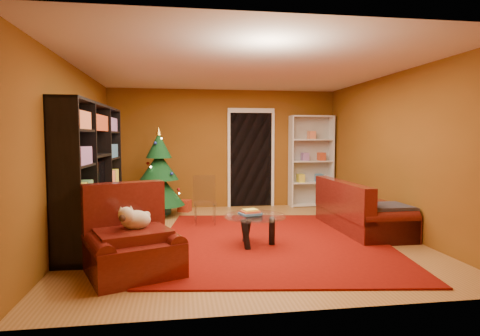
{
  "coord_description": "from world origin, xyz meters",
  "views": [
    {
      "loc": [
        -0.98,
        -6.11,
        1.55
      ],
      "look_at": [
        0.0,
        0.4,
        1.05
      ],
      "focal_mm": 30.0,
      "sensor_mm": 36.0,
      "label": 1
    }
  ],
  "objects": [
    {
      "name": "gift_box_teal",
      "position": [
        -1.35,
        2.05,
        0.15
      ],
      "size": [
        0.37,
        0.37,
        0.29
      ],
      "primitive_type": "cube",
      "rotation": [
        0.0,
        0.0,
        -0.32
      ],
      "color": "teal",
      "rests_on": "floor"
    },
    {
      "name": "floor",
      "position": [
        0.0,
        0.0,
        -0.03
      ],
      "size": [
        5.0,
        5.5,
        0.05
      ],
      "primitive_type": "cube",
      "color": "olive",
      "rests_on": "ground"
    },
    {
      "name": "gift_box_red",
      "position": [
        -0.89,
        2.3,
        0.12
      ],
      "size": [
        0.31,
        0.31,
        0.24
      ],
      "primitive_type": "cube",
      "rotation": [
        0.0,
        0.0,
        -0.34
      ],
      "color": "#A32713",
      "rests_on": "floor"
    },
    {
      "name": "wall_left",
      "position": [
        -2.52,
        0.0,
        1.3
      ],
      "size": [
        0.05,
        5.5,
        2.6
      ],
      "primitive_type": "cube",
      "color": "brown",
      "rests_on": "ground"
    },
    {
      "name": "doorway",
      "position": [
        0.6,
        2.73,
        1.05
      ],
      "size": [
        1.06,
        0.6,
        2.16
      ],
      "primitive_type": null,
      "color": "black",
      "rests_on": "floor"
    },
    {
      "name": "media_unit",
      "position": [
        -2.27,
        0.05,
        1.02
      ],
      "size": [
        0.5,
        2.67,
        2.04
      ],
      "primitive_type": null,
      "rotation": [
        0.0,
        0.0,
        -0.03
      ],
      "color": "black",
      "rests_on": "floor"
    },
    {
      "name": "armchair",
      "position": [
        -1.51,
        -1.52,
        0.41
      ],
      "size": [
        1.36,
        1.36,
        0.82
      ],
      "primitive_type": null,
      "rotation": [
        0.0,
        0.0,
        0.38
      ],
      "color": "#4A100B",
      "rests_on": "rug"
    },
    {
      "name": "sofa",
      "position": [
        2.02,
        0.13,
        0.43
      ],
      "size": [
        0.91,
        1.99,
        0.85
      ],
      "primitive_type": null,
      "rotation": [
        0.0,
        0.0,
        1.58
      ],
      "color": "#4A100B",
      "rests_on": "rug"
    },
    {
      "name": "coffee_table",
      "position": [
        0.07,
        -0.58,
        0.23
      ],
      "size": [
        1.1,
        1.1,
        0.55
      ],
      "primitive_type": null,
      "rotation": [
        0.0,
        0.0,
        0.3
      ],
      "color": "gray",
      "rests_on": "rug"
    },
    {
      "name": "wall_back",
      "position": [
        0.0,
        2.77,
        1.3
      ],
      "size": [
        5.0,
        0.05,
        2.6
      ],
      "primitive_type": "cube",
      "color": "brown",
      "rests_on": "ground"
    },
    {
      "name": "ceiling",
      "position": [
        0.0,
        0.0,
        2.62
      ],
      "size": [
        5.0,
        5.5,
        0.05
      ],
      "primitive_type": "cube",
      "color": "silver",
      "rests_on": "wall_back"
    },
    {
      "name": "rug",
      "position": [
        0.38,
        -0.38,
        0.01
      ],
      "size": [
        3.79,
        4.26,
        0.02
      ],
      "primitive_type": "cube",
      "rotation": [
        0.0,
        0.0,
        -0.13
      ],
      "color": "#6F0C05",
      "rests_on": "floor"
    },
    {
      "name": "acrylic_chair",
      "position": [
        -0.55,
        0.92,
        0.39
      ],
      "size": [
        0.4,
        0.44,
        0.79
      ],
      "primitive_type": null,
      "rotation": [
        0.0,
        0.0,
        0.0
      ],
      "color": "#66605B",
      "rests_on": "rug"
    },
    {
      "name": "dog",
      "position": [
        -1.49,
        -1.46,
        0.61
      ],
      "size": [
        0.48,
        0.43,
        0.27
      ],
      "primitive_type": null,
      "rotation": [
        0.0,
        0.0,
        0.38
      ],
      "color": "beige",
      "rests_on": "armchair"
    },
    {
      "name": "wall_right",
      "position": [
        2.52,
        0.0,
        1.3
      ],
      "size": [
        0.05,
        5.5,
        2.6
      ],
      "primitive_type": "cube",
      "color": "brown",
      "rests_on": "ground"
    },
    {
      "name": "white_bookshelf",
      "position": [
        1.95,
        2.57,
        1.02
      ],
      "size": [
        0.97,
        0.37,
        2.09
      ],
      "primitive_type": null,
      "rotation": [
        0.0,
        0.0,
        0.02
      ],
      "color": "white",
      "rests_on": "floor"
    },
    {
      "name": "christmas_tree",
      "position": [
        -1.39,
        1.88,
        0.86
      ],
      "size": [
        1.21,
        1.21,
        1.77
      ],
      "primitive_type": null,
      "rotation": [
        0.0,
        0.0,
        0.26
      ],
      "color": "black",
      "rests_on": "floor"
    }
  ]
}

